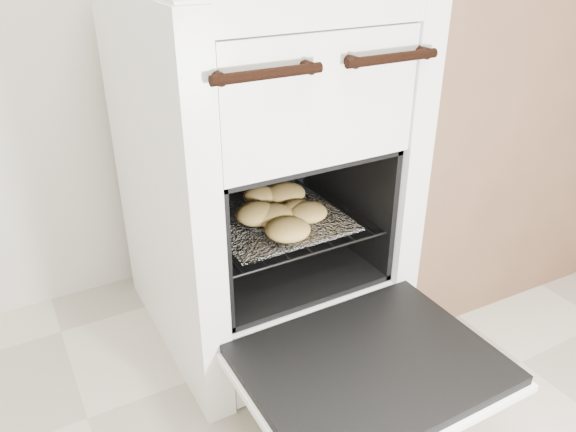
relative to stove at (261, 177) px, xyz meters
name	(u,v)px	position (x,y,z in m)	size (l,w,h in m)	color
stove	(261,177)	(0.00, 0.00, 0.00)	(0.57, 0.63, 0.87)	white
oven_door	(370,367)	(0.00, -0.48, -0.24)	(0.51, 0.40, 0.04)	black
oven_rack	(273,219)	(0.00, -0.06, -0.09)	(0.42, 0.40, 0.01)	black
foil_sheet	(277,220)	(0.00, -0.08, -0.08)	(0.32, 0.28, 0.01)	silver
baked_rolls	(280,210)	(0.01, -0.08, -0.06)	(0.25, 0.33, 0.05)	tan
counter	(479,120)	(0.77, 0.02, 0.02)	(0.90, 0.60, 0.90)	brown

